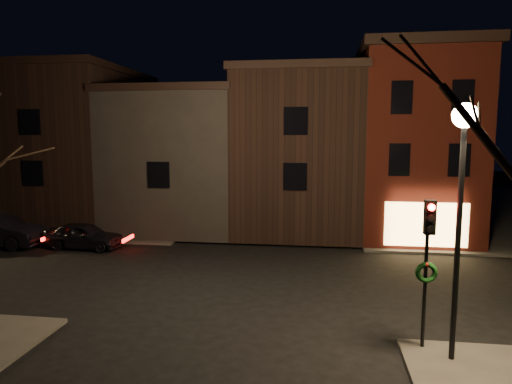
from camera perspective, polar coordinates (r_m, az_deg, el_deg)
ground at (r=18.85m, az=-0.80°, el=-10.87°), size 120.00×120.00×0.00m
sidewalk_far_left at (r=44.43m, az=-22.84°, el=-0.86°), size 30.00×30.00×0.12m
corner_building at (r=27.68m, az=19.07°, el=5.88°), size 6.50×8.50×10.50m
row_building_a at (r=28.25m, az=5.52°, el=5.11°), size 7.30×10.30×9.40m
row_building_b at (r=29.50m, az=-8.74°, el=4.17°), size 7.80×10.30×8.40m
row_building_c at (r=32.33m, az=-21.22°, el=5.36°), size 7.30×10.30×9.90m
street_lamp_near at (r=12.21m, az=24.40°, el=3.43°), size 0.60×0.60×6.48m
traffic_signal at (r=12.88m, az=20.65°, el=-6.91°), size 0.58×0.38×4.05m
parked_car_a at (r=25.18m, az=-20.71°, el=-5.11°), size 4.07×1.79×1.36m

